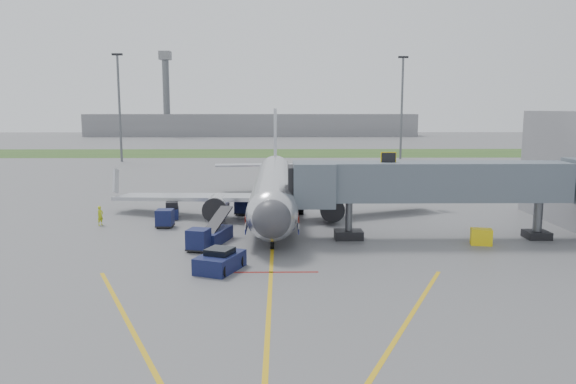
{
  "coord_description": "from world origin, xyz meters",
  "views": [
    {
      "loc": [
        0.6,
        -38.31,
        10.3
      ],
      "look_at": [
        1.25,
        8.84,
        3.2
      ],
      "focal_mm": 35.0,
      "sensor_mm": 36.0,
      "label": 1
    }
  ],
  "objects_px": {
    "airliner": "(274,188)",
    "pushback_tug": "(220,261)",
    "belt_loader": "(215,235)",
    "ramp_worker": "(100,216)",
    "baggage_tug": "(172,211)"
  },
  "relations": [
    {
      "from": "pushback_tug",
      "to": "ramp_worker",
      "type": "bearing_deg",
      "value": 130.66
    },
    {
      "from": "belt_loader",
      "to": "ramp_worker",
      "type": "relative_size",
      "value": 2.93
    },
    {
      "from": "ramp_worker",
      "to": "belt_loader",
      "type": "bearing_deg",
      "value": -92.49
    },
    {
      "from": "pushback_tug",
      "to": "belt_loader",
      "type": "xyz_separation_m",
      "value": [
        -1.21,
        7.55,
        -0.01
      ]
    },
    {
      "from": "ramp_worker",
      "to": "baggage_tug",
      "type": "bearing_deg",
      "value": -33.26
    },
    {
      "from": "baggage_tug",
      "to": "ramp_worker",
      "type": "bearing_deg",
      "value": -151.63
    },
    {
      "from": "baggage_tug",
      "to": "belt_loader",
      "type": "xyz_separation_m",
      "value": [
        5.09,
        -9.57,
        -0.11
      ]
    },
    {
      "from": "pushback_tug",
      "to": "baggage_tug",
      "type": "distance_m",
      "value": 18.24
    },
    {
      "from": "belt_loader",
      "to": "ramp_worker",
      "type": "bearing_deg",
      "value": 149.14
    },
    {
      "from": "airliner",
      "to": "belt_loader",
      "type": "distance_m",
      "value": 12.24
    },
    {
      "from": "airliner",
      "to": "ramp_worker",
      "type": "height_order",
      "value": "airliner"
    },
    {
      "from": "airliner",
      "to": "belt_loader",
      "type": "height_order",
      "value": "airliner"
    },
    {
      "from": "airliner",
      "to": "belt_loader",
      "type": "xyz_separation_m",
      "value": [
        -4.48,
        -11.2,
        -2.05
      ]
    },
    {
      "from": "airliner",
      "to": "pushback_tug",
      "type": "distance_m",
      "value": 19.14
    },
    {
      "from": "airliner",
      "to": "pushback_tug",
      "type": "relative_size",
      "value": 8.88
    }
  ]
}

